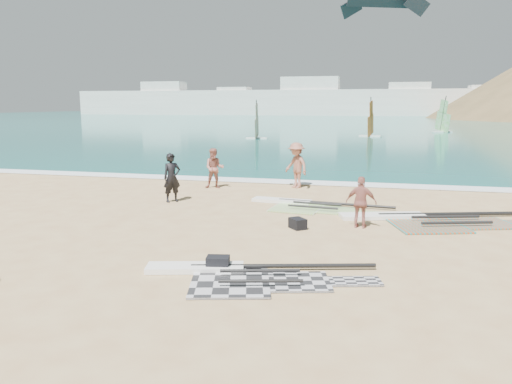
% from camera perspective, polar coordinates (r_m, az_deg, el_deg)
% --- Properties ---
extents(ground, '(300.00, 300.00, 0.00)m').
position_cam_1_polar(ground, '(11.13, -0.24, -8.79)').
color(ground, tan).
rests_on(ground, ground).
extents(sea, '(300.00, 240.00, 0.06)m').
position_cam_1_polar(sea, '(142.27, 13.22, 8.31)').
color(sea, '#0D5E5B').
rests_on(sea, ground).
extents(surf_line, '(300.00, 1.20, 0.04)m').
position_cam_1_polar(surf_line, '(22.94, 7.41, 0.93)').
color(surf_line, white).
rests_on(surf_line, ground).
extents(far_town, '(160.00, 8.00, 12.00)m').
position_cam_1_polar(far_town, '(161.25, 7.73, 10.25)').
color(far_town, white).
rests_on(far_town, ground).
extents(rig_grey, '(5.10, 2.69, 0.20)m').
position_cam_1_polar(rig_grey, '(10.62, -1.86, -9.45)').
color(rig_grey, '#232325').
rests_on(rig_grey, ground).
extents(rig_green, '(5.17, 2.30, 0.20)m').
position_cam_1_polar(rig_green, '(17.74, 5.68, -1.54)').
color(rig_green, '#6BB51F').
rests_on(rig_green, ground).
extents(rig_orange, '(6.50, 3.61, 0.20)m').
position_cam_1_polar(rig_orange, '(16.38, 19.08, -3.01)').
color(rig_orange, '#F53804').
rests_on(rig_orange, ground).
extents(gear_bag_near, '(0.55, 0.44, 0.31)m').
position_cam_1_polar(gear_bag_near, '(11.03, -4.37, -8.14)').
color(gear_bag_near, black).
rests_on(gear_bag_near, ground).
extents(gear_bag_far, '(0.60, 0.62, 0.31)m').
position_cam_1_polar(gear_bag_far, '(14.61, 4.78, -3.61)').
color(gear_bag_far, black).
rests_on(gear_bag_far, ground).
extents(person_wetsuit, '(0.78, 0.77, 1.81)m').
position_cam_1_polar(person_wetsuit, '(18.67, -9.59, 1.62)').
color(person_wetsuit, black).
rests_on(person_wetsuit, ground).
extents(beachgoer_left, '(0.97, 0.83, 1.73)m').
position_cam_1_polar(beachgoer_left, '(21.55, -4.78, 2.72)').
color(beachgoer_left, '#A76456').
rests_on(beachgoer_left, ground).
extents(beachgoer_mid, '(1.44, 1.37, 1.97)m').
position_cam_1_polar(beachgoer_mid, '(21.61, 4.62, 3.06)').
color(beachgoer_mid, '#9C5E4C').
rests_on(beachgoer_mid, ground).
extents(beachgoer_back, '(0.92, 0.45, 1.52)m').
position_cam_1_polar(beachgoer_back, '(14.85, 11.92, -1.17)').
color(beachgoer_back, '#AC675C').
rests_on(beachgoer_back, ground).
extents(windsurfer_left, '(2.28, 2.72, 4.07)m').
position_cam_1_polar(windsurfer_left, '(52.11, 0.09, 7.40)').
color(windsurfer_left, white).
rests_on(windsurfer_left, ground).
extents(windsurfer_centre, '(2.50, 2.91, 4.41)m').
position_cam_1_polar(windsurfer_centre, '(57.04, 12.96, 7.45)').
color(windsurfer_centre, white).
rests_on(windsurfer_centre, ground).
extents(windsurfer_right, '(2.59, 2.76, 4.67)m').
position_cam_1_polar(windsurfer_right, '(68.52, 20.55, 7.51)').
color(windsurfer_right, white).
rests_on(windsurfer_right, ground).
extents(kitesurf_kite, '(7.21, 3.49, 2.49)m').
position_cam_1_polar(kitesurf_kite, '(47.97, 14.41, 20.47)').
color(kitesurf_kite, black).
rests_on(kitesurf_kite, ground).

